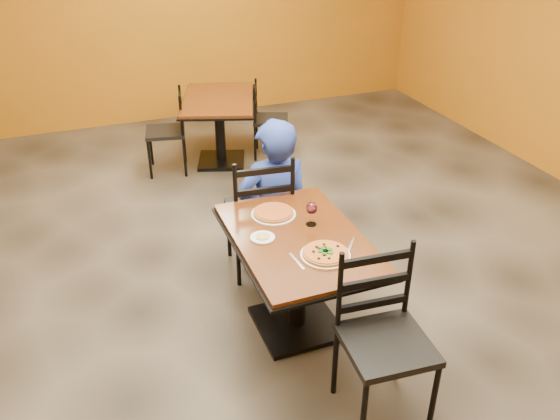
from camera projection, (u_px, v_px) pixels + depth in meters
name	position (u px, v px, depth m)	size (l,w,h in m)	color
floor	(272.00, 286.00, 4.50)	(7.00, 8.00, 0.01)	black
wall_back	(158.00, 1.00, 7.01)	(7.00, 0.01, 3.00)	#BC6714
table_main	(298.00, 261.00, 3.82)	(0.83, 1.23, 0.75)	#59310E
table_second	(219.00, 116.00, 6.23)	(1.09, 1.32, 0.75)	#59310E
chair_main_near	(387.00, 345.00, 3.18)	(0.47, 0.47, 1.03)	black
chair_main_far	(259.00, 211.00, 4.48)	(0.47, 0.47, 1.04)	black
chair_second_left	(165.00, 132.00, 6.10)	(0.40, 0.40, 0.89)	black
chair_second_right	(271.00, 120.00, 6.48)	(0.38, 0.38, 0.85)	black
diner	(274.00, 193.00, 4.52)	(0.62, 0.40, 1.24)	#1C3F9C
plate_main	(325.00, 255.00, 3.52)	(0.31, 0.31, 0.01)	white
pizza_main	(325.00, 253.00, 3.51)	(0.28, 0.28, 0.02)	#9C270B
plate_far	(273.00, 214.00, 3.96)	(0.31, 0.31, 0.01)	white
pizza_far	(273.00, 212.00, 3.95)	(0.28, 0.28, 0.02)	#C27825
side_plate	(263.00, 238.00, 3.70)	(0.16, 0.16, 0.01)	white
dip	(263.00, 236.00, 3.69)	(0.09, 0.09, 0.01)	tan
wine_glass	(311.00, 213.00, 3.81)	(0.08, 0.08, 0.18)	white
fork	(297.00, 261.00, 3.47)	(0.01, 0.19, 0.00)	silver
knife	(351.00, 245.00, 3.62)	(0.01, 0.21, 0.00)	silver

